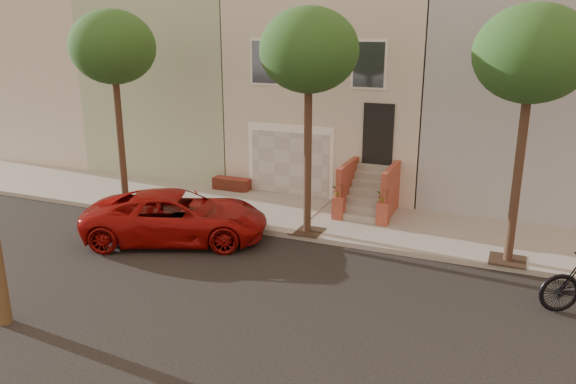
% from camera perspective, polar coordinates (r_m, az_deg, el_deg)
% --- Properties ---
extents(ground, '(90.00, 90.00, 0.00)m').
position_cam_1_polar(ground, '(13.60, -8.02, -9.32)').
color(ground, black).
rests_on(ground, ground).
extents(sidewalk, '(40.00, 3.70, 0.15)m').
position_cam_1_polar(sidewalk, '(18.02, 0.62, -2.33)').
color(sidewalk, gray).
rests_on(sidewalk, ground).
extents(house_row, '(33.10, 11.70, 7.00)m').
position_cam_1_polar(house_row, '(22.69, 6.31, 10.71)').
color(house_row, beige).
rests_on(house_row, sidewalk).
extents(tree_left, '(2.70, 2.57, 6.30)m').
position_cam_1_polar(tree_left, '(18.67, -17.46, 13.82)').
color(tree_left, '#2D2116').
rests_on(tree_left, sidewalk).
extents(tree_mid, '(2.70, 2.57, 6.30)m').
position_cam_1_polar(tree_mid, '(15.36, 2.14, 14.12)').
color(tree_mid, '#2D2116').
rests_on(tree_mid, sidewalk).
extents(tree_right, '(2.70, 2.57, 6.30)m').
position_cam_1_polar(tree_right, '(14.37, 23.67, 12.64)').
color(tree_right, '#2D2116').
rests_on(tree_right, sidewalk).
extents(pickup_truck, '(5.64, 4.13, 1.42)m').
position_cam_1_polar(pickup_truck, '(16.21, -11.28, -2.46)').
color(pickup_truck, maroon).
rests_on(pickup_truck, ground).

